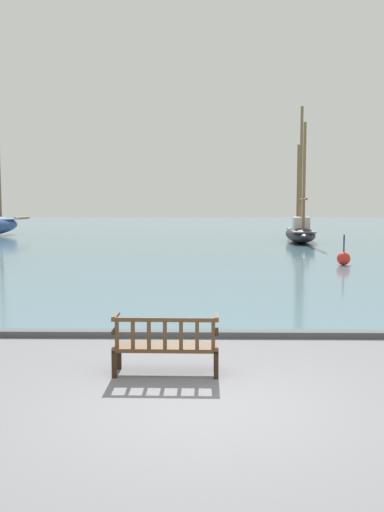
% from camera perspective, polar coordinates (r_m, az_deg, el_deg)
% --- Properties ---
extents(ground_plane, '(160.00, 160.00, 0.00)m').
position_cam_1_polar(ground_plane, '(7.59, 0.82, -14.88)').
color(ground_plane, slate).
extents(harbor_water, '(100.00, 80.00, 0.08)m').
position_cam_1_polar(harbor_water, '(51.19, 0.89, 2.56)').
color(harbor_water, slate).
rests_on(harbor_water, ground).
extents(quay_edge_kerb, '(40.00, 0.30, 0.12)m').
position_cam_1_polar(quay_edge_kerb, '(11.27, 0.85, -7.77)').
color(quay_edge_kerb, '#4C4C50').
rests_on(quay_edge_kerb, ground).
extents(park_bench, '(1.61, 0.54, 0.92)m').
position_cam_1_polar(park_bench, '(8.80, -2.62, -8.82)').
color(park_bench, black).
rests_on(park_bench, ground).
extents(sailboat_far_starboard, '(2.29, 8.02, 8.47)m').
position_cam_1_polar(sailboat_far_starboard, '(36.74, 10.78, 2.51)').
color(sailboat_far_starboard, black).
rests_on(sailboat_far_starboard, harbor_water).
extents(channel_buoy, '(0.54, 0.54, 1.24)m').
position_cam_1_polar(channel_buoy, '(23.79, 14.92, -0.22)').
color(channel_buoy, red).
rests_on(channel_buoy, harbor_water).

